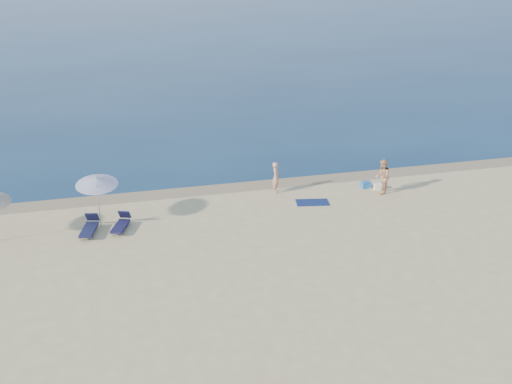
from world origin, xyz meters
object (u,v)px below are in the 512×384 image
umbrella_near (97,181)px  person_left (276,178)px  person_right (382,177)px  blue_cooler (366,185)px

umbrella_near → person_left: bearing=16.5°
umbrella_near → person_right: bearing=6.5°
blue_cooler → umbrella_near: size_ratio=0.19×
person_right → blue_cooler: 1.29m
person_right → person_left: bearing=-79.4°
person_left → person_right: 5.57m
blue_cooler → person_right: bearing=-65.4°
person_right → blue_cooler: size_ratio=3.80×
umbrella_near → blue_cooler: bearing=10.3°
person_left → blue_cooler: bearing=-76.2°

